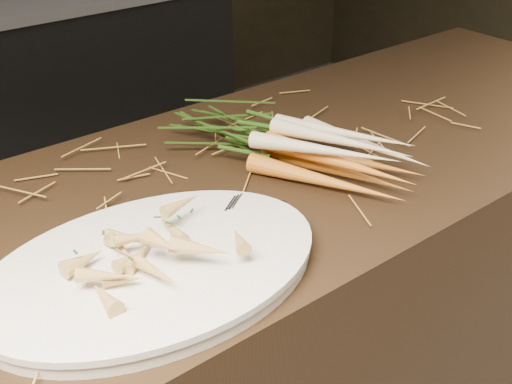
# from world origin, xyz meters

# --- Properties ---
(main_counter) EXTENTS (2.40, 0.70, 0.90)m
(main_counter) POSITION_xyz_m (0.00, 0.30, 0.45)
(main_counter) COLOR black
(main_counter) RESTS_ON ground
(back_counter) EXTENTS (1.82, 0.62, 0.84)m
(back_counter) POSITION_xyz_m (0.30, 2.18, 0.42)
(back_counter) COLOR black
(back_counter) RESTS_ON ground
(straw_bedding) EXTENTS (1.40, 0.60, 0.02)m
(straw_bedding) POSITION_xyz_m (0.00, 0.30, 0.91)
(straw_bedding) COLOR #AC702D
(straw_bedding) RESTS_ON main_counter
(root_veg_bunch) EXTENTS (0.35, 0.57, 0.10)m
(root_veg_bunch) POSITION_xyz_m (0.14, 0.33, 0.95)
(root_veg_bunch) COLOR #C3651A
(root_veg_bunch) RESTS_ON main_counter
(serving_platter) EXTENTS (0.54, 0.39, 0.03)m
(serving_platter) POSITION_xyz_m (-0.23, 0.13, 0.91)
(serving_platter) COLOR white
(serving_platter) RESTS_ON main_counter
(roasted_veg_heap) EXTENTS (0.27, 0.20, 0.06)m
(roasted_veg_heap) POSITION_xyz_m (-0.23, 0.13, 0.96)
(roasted_veg_heap) COLOR #A67E40
(roasted_veg_heap) RESTS_ON serving_platter
(serving_fork) EXTENTS (0.17, 0.12, 0.00)m
(serving_fork) POSITION_xyz_m (-0.05, 0.09, 0.93)
(serving_fork) COLOR silver
(serving_fork) RESTS_ON serving_platter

